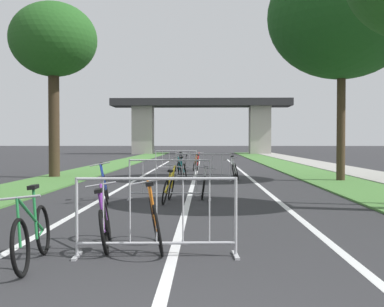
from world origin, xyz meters
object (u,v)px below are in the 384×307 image
(tree_right_oak_mid, at_px, (342,16))
(bicycle_orange_1, at_px, (155,221))
(bicycle_teal_6, at_px, (182,170))
(bicycle_black_10, at_px, (185,163))
(crowd_barrier_second, at_px, (169,180))
(bicycle_silver_9, at_px, (204,185))
(tree_left_cypress_far, at_px, (53,41))
(bicycle_purple_2, at_px, (105,223))
(bicycle_yellow_7, at_px, (169,188))
(crowd_barrier_third, at_px, (204,167))
(bicycle_white_5, at_px, (235,172))
(bicycle_orange_11, at_px, (196,164))
(bicycle_black_0, at_px, (179,163))
(crowd_barrier_fourth, at_px, (176,161))
(bicycle_blue_8, at_px, (105,186))
(bicycle_red_4, at_px, (197,164))
(crowd_barrier_nearest, at_px, (157,218))
(bicycle_green_3, at_px, (32,235))

(tree_right_oak_mid, distance_m, bicycle_orange_1, 14.23)
(tree_right_oak_mid, bearing_deg, bicycle_teal_6, 173.94)
(bicycle_black_10, bearing_deg, crowd_barrier_second, 89.52)
(tree_right_oak_mid, height_order, bicycle_silver_9, tree_right_oak_mid)
(tree_left_cypress_far, height_order, bicycle_purple_2, tree_left_cypress_far)
(bicycle_yellow_7, bearing_deg, crowd_barrier_third, 87.34)
(bicycle_white_5, bearing_deg, bicycle_orange_11, -69.31)
(bicycle_teal_6, bearing_deg, tree_left_cypress_far, 157.85)
(bicycle_teal_6, bearing_deg, bicycle_black_0, 81.57)
(crowd_barrier_fourth, relative_size, bicycle_blue_8, 1.23)
(bicycle_purple_2, height_order, bicycle_red_4, bicycle_red_4)
(crowd_barrier_fourth, distance_m, bicycle_orange_11, 1.10)
(tree_left_cypress_far, relative_size, bicycle_black_10, 4.44)
(bicycle_silver_9, bearing_deg, bicycle_orange_11, -87.02)
(bicycle_red_4, bearing_deg, bicycle_black_0, 175.95)
(bicycle_orange_1, distance_m, bicycle_blue_8, 5.51)
(bicycle_yellow_7, relative_size, bicycle_blue_8, 0.90)
(crowd_barrier_nearest, bearing_deg, bicycle_green_3, -162.98)
(bicycle_purple_2, bearing_deg, bicycle_orange_1, -17.44)
(crowd_barrier_nearest, relative_size, bicycle_yellow_7, 1.36)
(bicycle_white_5, bearing_deg, crowd_barrier_fourth, -60.53)
(crowd_barrier_fourth, xyz_separation_m, bicycle_orange_1, (0.78, -17.95, -0.12))
(bicycle_orange_11, bearing_deg, bicycle_black_10, -9.50)
(bicycle_green_3, height_order, bicycle_blue_8, bicycle_blue_8)
(crowd_barrier_fourth, bearing_deg, crowd_barrier_second, -87.36)
(crowd_barrier_third, relative_size, bicycle_purple_2, 1.36)
(crowd_barrier_third, distance_m, bicycle_teal_6, 0.98)
(bicycle_teal_6, bearing_deg, bicycle_black_10, 78.34)
(bicycle_purple_2, distance_m, bicycle_silver_9, 6.25)
(bicycle_orange_1, relative_size, bicycle_purple_2, 1.05)
(bicycle_orange_1, xyz_separation_m, bicycle_yellow_7, (-0.20, 5.16, -0.04))
(tree_right_oak_mid, bearing_deg, crowd_barrier_second, -135.59)
(crowd_barrier_nearest, xyz_separation_m, bicycle_orange_1, (-0.06, 0.46, -0.12))
(crowd_barrier_second, relative_size, crowd_barrier_third, 1.00)
(crowd_barrier_third, bearing_deg, tree_left_cypress_far, 167.97)
(bicycle_black_0, bearing_deg, bicycle_orange_11, 46.86)
(bicycle_teal_6, bearing_deg, crowd_barrier_fourth, 83.01)
(bicycle_white_5, relative_size, bicycle_orange_11, 1.01)
(tree_left_cypress_far, height_order, bicycle_black_0, tree_left_cypress_far)
(bicycle_purple_2, bearing_deg, bicycle_blue_8, 92.41)
(tree_left_cypress_far, distance_m, bicycle_silver_9, 10.73)
(bicycle_purple_2, distance_m, bicycle_teal_6, 12.15)
(crowd_barrier_fourth, distance_m, bicycle_white_5, 7.07)
(crowd_barrier_third, relative_size, bicycle_silver_9, 1.34)
(crowd_barrier_third, relative_size, crowd_barrier_fourth, 1.00)
(crowd_barrier_nearest, distance_m, bicycle_blue_8, 5.97)
(bicycle_purple_2, distance_m, bicycle_red_4, 17.39)
(bicycle_black_0, relative_size, bicycle_orange_11, 1.07)
(bicycle_green_3, height_order, bicycle_black_10, bicycle_green_3)
(bicycle_black_0, xyz_separation_m, bicycle_teal_6, (0.40, -5.33, -0.01))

